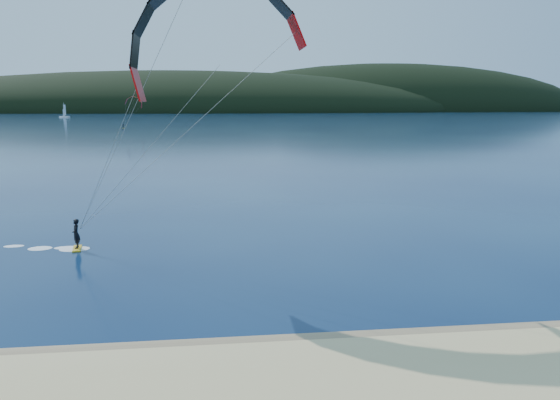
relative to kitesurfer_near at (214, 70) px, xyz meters
name	(u,v)px	position (x,y,z in m)	size (l,w,h in m)	color
wet_sand	(175,355)	(-1.66, -10.27, -11.29)	(220.00, 2.50, 0.10)	#7F684A
headland	(218,112)	(-1.03, 730.51, -11.34)	(1200.00, 310.00, 140.00)	black
kitesurfer_near	(214,70)	(0.00, 0.00, 0.00)	(25.47, 9.08, 16.27)	gold
kitesurfer_far	(133,105)	(-34.03, 189.40, -1.94)	(9.69, 7.98, 12.35)	gold
sailboat	(65,116)	(-117.05, 389.66, -10.49)	(8.24, 5.25, 11.48)	white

